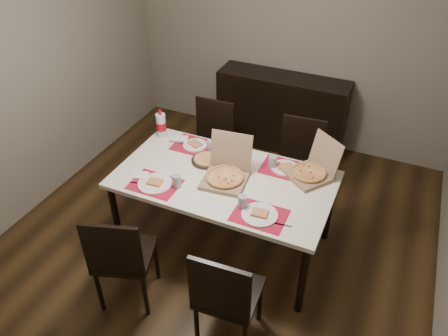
{
  "coord_description": "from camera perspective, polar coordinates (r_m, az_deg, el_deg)",
  "views": [
    {
      "loc": [
        1.25,
        -2.67,
        2.95
      ],
      "look_at": [
        0.07,
        -0.03,
        0.85
      ],
      "focal_mm": 35.0,
      "sensor_mm": 36.0,
      "label": 1
    }
  ],
  "objects": [
    {
      "name": "chair_near_right",
      "position": [
        3.08,
        0.22,
        -16.24
      ],
      "size": [
        0.44,
        0.44,
        0.93
      ],
      "color": "black",
      "rests_on": "ground"
    },
    {
      "name": "setting_near_left",
      "position": [
        3.59,
        -8.56,
        -1.85
      ],
      "size": [
        0.44,
        0.3,
        0.11
      ],
      "color": "red",
      "rests_on": "dining_table"
    },
    {
      "name": "faina_plate",
      "position": [
        3.82,
        -2.31,
        1.07
      ],
      "size": [
        0.27,
        0.27,
        0.03
      ],
      "color": "black",
      "rests_on": "dining_table"
    },
    {
      "name": "dining_table",
      "position": [
        3.67,
        0.0,
        -2.1
      ],
      "size": [
        1.8,
        1.0,
        0.75
      ],
      "color": "#F1E5CA",
      "rests_on": "ground"
    },
    {
      "name": "setting_far_left",
      "position": [
        4.01,
        -3.47,
        3.05
      ],
      "size": [
        0.47,
        0.3,
        0.11
      ],
      "color": "red",
      "rests_on": "dining_table"
    },
    {
      "name": "pizza_box_center",
      "position": [
        3.58,
        0.26,
        -0.77
      ],
      "size": [
        0.39,
        0.43,
        0.35
      ],
      "color": "#8B6A50",
      "rests_on": "dining_table"
    },
    {
      "name": "soda_bottle",
      "position": [
        4.15,
        -8.2,
        5.54
      ],
      "size": [
        0.09,
        0.09,
        0.28
      ],
      "color": "silver",
      "rests_on": "dining_table"
    },
    {
      "name": "dip_bowl",
      "position": [
        3.69,
        1.73,
        -0.33
      ],
      "size": [
        0.12,
        0.12,
        0.03
      ],
      "primitive_type": "imported",
      "rotation": [
        0.0,
        0.0,
        -0.11
      ],
      "color": "white",
      "rests_on": "dining_table"
    },
    {
      "name": "setting_near_right",
      "position": [
        3.28,
        4.11,
        -5.67
      ],
      "size": [
        0.46,
        0.3,
        0.11
      ],
      "color": "red",
      "rests_on": "dining_table"
    },
    {
      "name": "room_walls",
      "position": [
        3.56,
        2.08,
        15.99
      ],
      "size": [
        3.84,
        4.02,
        2.62
      ],
      "color": "gray",
      "rests_on": "ground"
    },
    {
      "name": "napkin_loose",
      "position": [
        3.52,
        0.1,
        -2.43
      ],
      "size": [
        0.16,
        0.16,
        0.02
      ],
      "primitive_type": "cube",
      "rotation": [
        0.0,
        0.0,
        0.89
      ],
      "color": "white",
      "rests_on": "dining_table"
    },
    {
      "name": "ground",
      "position": [
        4.18,
        -0.74,
        -9.14
      ],
      "size": [
        3.8,
        4.0,
        0.02
      ],
      "primitive_type": "cube",
      "color": "#3B2712",
      "rests_on": "ground"
    },
    {
      "name": "chair_far_left",
      "position": [
        4.54,
        -1.77,
        3.52
      ],
      "size": [
        0.42,
        0.42,
        0.93
      ],
      "color": "black",
      "rests_on": "ground"
    },
    {
      "name": "setting_far_right",
      "position": [
        3.76,
        7.51,
        0.23
      ],
      "size": [
        0.46,
        0.3,
        0.11
      ],
      "color": "red",
      "rests_on": "dining_table"
    },
    {
      "name": "pizza_box_right",
      "position": [
        3.7,
        11.38,
        -0.31
      ],
      "size": [
        0.48,
        0.48,
        0.33
      ],
      "color": "#8B6A50",
      "rests_on": "dining_table"
    },
    {
      "name": "sideboard",
      "position": [
        5.25,
        7.44,
        7.27
      ],
      "size": [
        1.5,
        0.4,
        0.9
      ],
      "primitive_type": "cube",
      "color": "black",
      "rests_on": "ground"
    },
    {
      "name": "chair_near_left",
      "position": [
        3.4,
        -13.29,
        -11.18
      ],
      "size": [
        0.53,
        0.53,
        0.93
      ],
      "color": "black",
      "rests_on": "ground"
    },
    {
      "name": "chair_far_right",
      "position": [
        4.3,
        9.73,
        0.85
      ],
      "size": [
        0.45,
        0.45,
        0.93
      ],
      "color": "black",
      "rests_on": "ground"
    }
  ]
}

